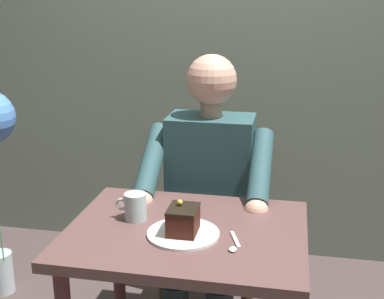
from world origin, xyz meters
TOP-DOWN VIEW (x-y plane):
  - dining_table at (0.00, 0.00)m, footprint 0.80×0.63m
  - chair at (0.00, -0.61)m, footprint 0.42×0.42m
  - seated_person at (-0.00, -0.44)m, footprint 0.53×0.58m
  - dessert_plate at (0.00, 0.05)m, footprint 0.24×0.24m
  - cake_slice at (0.00, 0.05)m, footprint 0.10×0.12m
  - coffee_cup at (0.19, -0.04)m, footprint 0.11×0.08m
  - dessert_spoon at (-0.17, 0.09)m, footprint 0.05×0.14m

SIDE VIEW (x-z plane):
  - chair at x=0.00m, z-range 0.04..0.92m
  - dining_table at x=0.00m, z-range 0.25..0.99m
  - seated_person at x=0.00m, z-range 0.02..1.29m
  - dessert_spoon at x=-0.17m, z-range 0.74..0.75m
  - dessert_plate at x=0.00m, z-range 0.74..0.75m
  - coffee_cup at x=0.19m, z-range 0.74..0.84m
  - cake_slice at x=0.00m, z-range 0.74..0.85m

